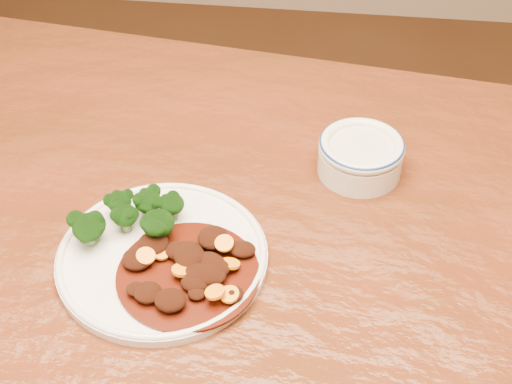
# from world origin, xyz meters

# --- Properties ---
(dining_table) EXTENTS (1.60, 1.08, 0.75)m
(dining_table) POSITION_xyz_m (0.00, 0.00, 0.67)
(dining_table) COLOR #5E2310
(dining_table) RESTS_ON ground
(dinner_plate) EXTENTS (0.24, 0.24, 0.01)m
(dinner_plate) POSITION_xyz_m (-0.09, 0.01, 0.76)
(dinner_plate) COLOR white
(dinner_plate) RESTS_ON dining_table
(broccoli_florets) EXTENTS (0.12, 0.08, 0.04)m
(broccoli_florets) POSITION_xyz_m (-0.13, 0.04, 0.78)
(broccoli_florets) COLOR #5D8E49
(broccoli_florets) RESTS_ON dinner_plate
(mince_stew) EXTENTS (0.16, 0.16, 0.02)m
(mince_stew) POSITION_xyz_m (-0.05, -0.02, 0.77)
(mince_stew) COLOR #431007
(mince_stew) RESTS_ON dinner_plate
(dip_bowl) EXTENTS (0.11, 0.11, 0.05)m
(dip_bowl) POSITION_xyz_m (0.13, 0.19, 0.78)
(dip_bowl) COLOR silver
(dip_bowl) RESTS_ON dining_table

